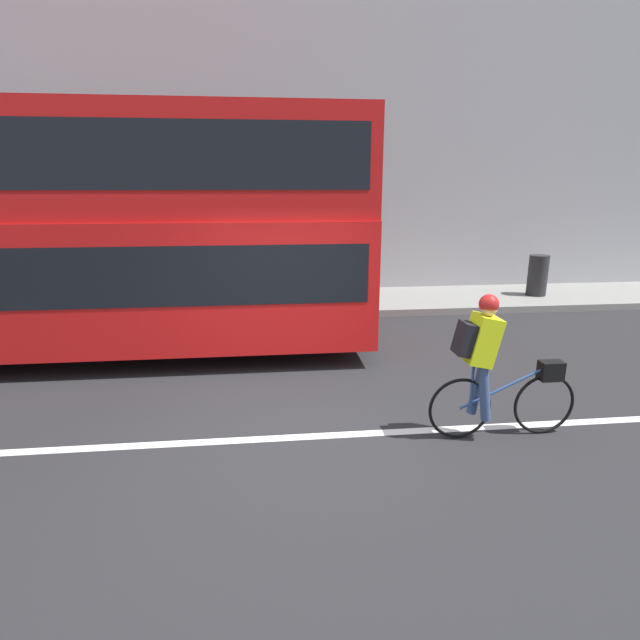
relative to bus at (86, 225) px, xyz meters
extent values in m
plane|color=#232326|center=(3.12, -3.10, -2.17)|extent=(80.00, 80.00, 0.00)
cube|color=silver|center=(3.12, -3.28, -2.17)|extent=(50.00, 0.14, 0.01)
cube|color=gray|center=(3.12, 3.11, -2.10)|extent=(60.00, 2.46, 0.15)
cube|color=#9E9EA3|center=(3.12, 4.49, 1.84)|extent=(60.00, 0.30, 8.03)
cylinder|color=black|center=(2.81, 0.00, -1.67)|extent=(1.01, 0.30, 1.01)
cube|color=red|center=(0.00, 0.00, -0.88)|extent=(9.07, 2.51, 1.98)
cube|color=black|center=(0.00, 0.00, -0.64)|extent=(8.70, 2.53, 0.87)
cube|color=red|center=(0.00, 0.00, 0.93)|extent=(9.07, 2.41, 1.64)
cube|color=black|center=(0.00, 0.00, 1.01)|extent=(8.70, 2.43, 0.92)
torus|color=black|center=(5.98, -3.48, -1.81)|extent=(0.73, 0.04, 0.73)
torus|color=black|center=(4.97, -3.48, -1.81)|extent=(0.73, 0.04, 0.73)
cylinder|color=#2D4C8C|center=(5.48, -3.48, -1.58)|extent=(1.02, 0.03, 0.50)
cylinder|color=#2D4C8C|center=(5.09, -3.48, -1.54)|extent=(0.03, 0.03, 0.54)
cube|color=black|center=(6.01, -3.48, -1.40)|extent=(0.26, 0.16, 0.22)
cube|color=#D8EA19|center=(5.16, -3.48, -1.00)|extent=(0.37, 0.32, 0.58)
cube|color=black|center=(4.96, -3.48, -0.98)|extent=(0.21, 0.26, 0.38)
cylinder|color=#384C7A|center=(5.20, -3.39, -1.60)|extent=(0.22, 0.11, 0.65)
cylinder|color=#384C7A|center=(5.20, -3.57, -1.60)|extent=(0.20, 0.11, 0.65)
sphere|color=tan|center=(5.20, -3.48, -0.65)|extent=(0.19, 0.19, 0.19)
sphere|color=red|center=(5.20, -3.48, -0.61)|extent=(0.21, 0.21, 0.21)
cylinder|color=#262628|center=(9.47, 2.99, -1.53)|extent=(0.47, 0.47, 0.99)
camera|label=1|loc=(2.85, -8.44, 0.63)|focal=28.00mm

